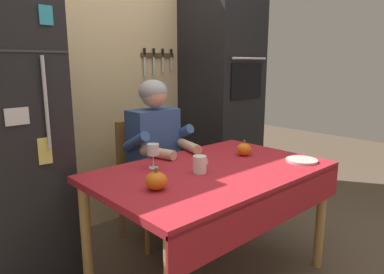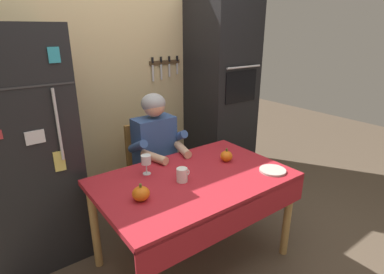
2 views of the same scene
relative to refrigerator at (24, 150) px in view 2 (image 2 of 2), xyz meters
name	(u,v)px [view 2 (image 2 of 2)]	position (x,y,z in m)	size (l,w,h in m)	color
ground_plane	(201,265)	(0.95, -0.96, -0.90)	(10.00, 10.00, 0.00)	brown
back_wall_assembly	(122,78)	(1.00, 0.39, 0.40)	(3.70, 0.13, 2.60)	#D1B784
refrigerator	(24,150)	(0.00, 0.00, 0.00)	(0.68, 0.71, 1.80)	black
wall_oven	(221,96)	(2.00, 0.04, 0.15)	(0.60, 0.64, 2.10)	black
dining_table	(196,188)	(0.95, -0.88, -0.24)	(1.40, 0.90, 0.74)	tan
chair_behind_person	(149,167)	(1.00, -0.09, -0.39)	(0.40, 0.40, 0.93)	#9E6B33
seated_person	(159,151)	(1.00, -0.28, -0.16)	(0.47, 0.55, 1.25)	#38384C
coffee_mug	(182,175)	(0.84, -0.87, -0.11)	(0.11, 0.08, 0.10)	white
wine_glass	(146,160)	(0.70, -0.62, -0.05)	(0.07, 0.07, 0.15)	white
pumpkin_large	(226,156)	(1.33, -0.80, -0.12)	(0.10, 0.10, 0.11)	orange
pumpkin_medium	(141,194)	(0.49, -0.92, -0.11)	(0.11, 0.11, 0.11)	orange
serving_tray	(273,170)	(1.48, -1.15, -0.15)	(0.20, 0.20, 0.02)	#B7B2A8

